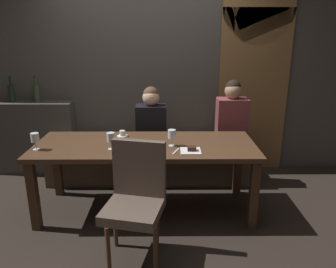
# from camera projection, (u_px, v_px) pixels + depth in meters

# --- Properties ---
(ground) EXTENTS (9.00, 9.00, 0.00)m
(ground) POSITION_uv_depth(u_px,v_px,m) (147.00, 209.00, 3.47)
(ground) COLOR black
(back_wall_tiled) EXTENTS (6.00, 0.12, 3.00)m
(back_wall_tiled) POSITION_uv_depth(u_px,v_px,m) (150.00, 57.00, 4.19)
(back_wall_tiled) COLOR #4C4944
(back_wall_tiled) RESTS_ON ground
(arched_door) EXTENTS (0.90, 0.05, 2.55)m
(arched_door) POSITION_uv_depth(u_px,v_px,m) (255.00, 68.00, 4.17)
(arched_door) COLOR olive
(arched_door) RESTS_ON ground
(back_counter) EXTENTS (1.10, 0.28, 0.95)m
(back_counter) POSITION_uv_depth(u_px,v_px,m) (34.00, 137.00, 4.32)
(back_counter) COLOR #413E3A
(back_counter) RESTS_ON ground
(dining_table) EXTENTS (2.20, 0.84, 0.74)m
(dining_table) POSITION_uv_depth(u_px,v_px,m) (145.00, 152.00, 3.28)
(dining_table) COLOR #412B1C
(dining_table) RESTS_ON ground
(banquette_bench) EXTENTS (2.50, 0.44, 0.45)m
(banquette_bench) POSITION_uv_depth(u_px,v_px,m) (149.00, 164.00, 4.07)
(banquette_bench) COLOR #4A3C2E
(banquette_bench) RESTS_ON ground
(chair_near_side) EXTENTS (0.52, 0.52, 0.98)m
(chair_near_side) POSITION_uv_depth(u_px,v_px,m) (136.00, 194.00, 2.62)
(chair_near_side) COLOR #4C3321
(chair_near_side) RESTS_ON ground
(diner_redhead) EXTENTS (0.36, 0.24, 0.75)m
(diner_redhead) POSITION_uv_depth(u_px,v_px,m) (151.00, 120.00, 3.88)
(diner_redhead) COLOR black
(diner_redhead) RESTS_ON banquette_bench
(diner_bearded) EXTENTS (0.36, 0.24, 0.83)m
(diner_bearded) POSITION_uv_depth(u_px,v_px,m) (232.00, 116.00, 3.90)
(diner_bearded) COLOR brown
(diner_bearded) RESTS_ON banquette_bench
(wine_bottle_dark_red) EXTENTS (0.08, 0.08, 0.33)m
(wine_bottle_dark_red) POSITION_uv_depth(u_px,v_px,m) (12.00, 93.00, 4.14)
(wine_bottle_dark_red) COLOR black
(wine_bottle_dark_red) RESTS_ON back_counter
(wine_bottle_pale_label) EXTENTS (0.08, 0.08, 0.33)m
(wine_bottle_pale_label) POSITION_uv_depth(u_px,v_px,m) (36.00, 93.00, 4.16)
(wine_bottle_pale_label) COLOR #384728
(wine_bottle_pale_label) RESTS_ON back_counter
(wine_glass_center_front) EXTENTS (0.08, 0.08, 0.16)m
(wine_glass_center_front) POSITION_uv_depth(u_px,v_px,m) (35.00, 138.00, 3.06)
(wine_glass_center_front) COLOR silver
(wine_glass_center_front) RESTS_ON dining_table
(wine_glass_far_left) EXTENTS (0.08, 0.08, 0.16)m
(wine_glass_far_left) POSITION_uv_depth(u_px,v_px,m) (172.00, 134.00, 3.16)
(wine_glass_far_left) COLOR silver
(wine_glass_far_left) RESTS_ON dining_table
(wine_glass_far_right) EXTENTS (0.08, 0.08, 0.16)m
(wine_glass_far_right) POSITION_uv_depth(u_px,v_px,m) (111.00, 138.00, 3.07)
(wine_glass_far_right) COLOR silver
(wine_glass_far_right) RESTS_ON dining_table
(espresso_cup) EXTENTS (0.12, 0.12, 0.06)m
(espresso_cup) POSITION_uv_depth(u_px,v_px,m) (122.00, 134.00, 3.48)
(espresso_cup) COLOR white
(espresso_cup) RESTS_ON dining_table
(dessert_plate) EXTENTS (0.19, 0.19, 0.05)m
(dessert_plate) POSITION_uv_depth(u_px,v_px,m) (191.00, 150.00, 3.04)
(dessert_plate) COLOR white
(dessert_plate) RESTS_ON dining_table
(fork_on_table) EXTENTS (0.07, 0.17, 0.01)m
(fork_on_table) POSITION_uv_depth(u_px,v_px,m) (176.00, 151.00, 3.04)
(fork_on_table) COLOR silver
(fork_on_table) RESTS_ON dining_table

